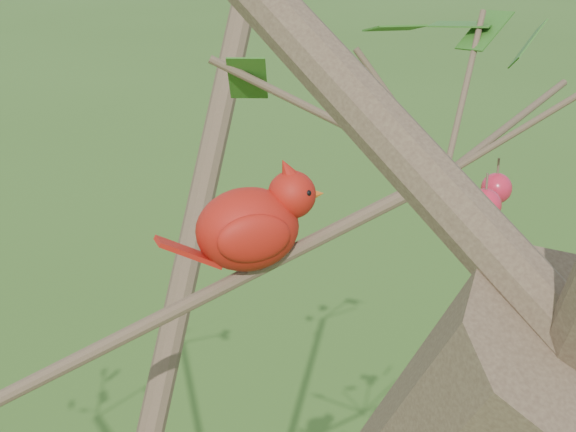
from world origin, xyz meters
name	(u,v)px	position (x,y,z in m)	size (l,w,h in m)	color
crabapple_tree	(3,328)	(0.03, -0.02, 2.12)	(2.35, 2.05, 2.95)	#473326
cardinal	(253,224)	(0.31, 0.07, 2.16)	(0.20, 0.10, 0.14)	#A9160E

